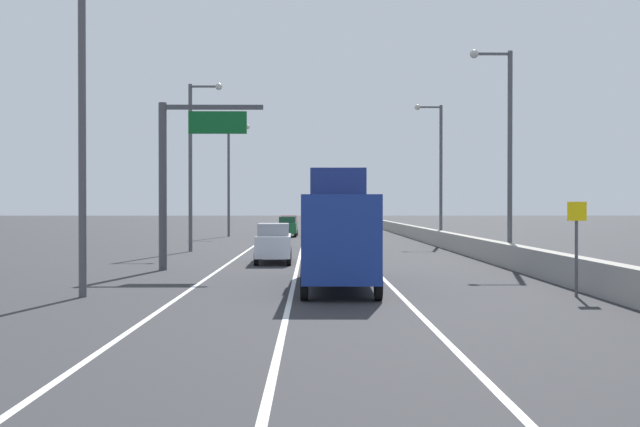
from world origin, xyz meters
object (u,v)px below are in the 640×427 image
at_px(lamp_post_right_third, 438,164).
at_px(lamp_post_left_far, 231,173).
at_px(speed_advisory_sign, 577,241).
at_px(car_blue_4, 324,234).
at_px(lamp_post_left_mid, 194,155).
at_px(car_green_0, 288,227).
at_px(lamp_post_left_near, 90,103).
at_px(car_red_3, 289,224).
at_px(car_white_2, 274,243).
at_px(overhead_sign_gantry, 179,165).
at_px(box_truck, 339,231).
at_px(car_gray_1, 325,243).
at_px(lamp_post_right_second, 505,142).

xyz_separation_m(lamp_post_right_third, lamp_post_left_far, (-17.29, 13.55, 0.00)).
bearing_deg(speed_advisory_sign, car_blue_4, 105.72).
relative_size(lamp_post_right_third, lamp_post_left_mid, 1.00).
bearing_deg(car_green_0, lamp_post_left_near, -95.96).
relative_size(lamp_post_left_far, car_green_0, 2.24).
xyz_separation_m(lamp_post_left_near, car_blue_4, (7.80, 26.56, -5.14)).
bearing_deg(car_red_3, car_blue_4, -83.13).
height_order(car_white_2, car_red_3, car_white_2).
relative_size(car_white_2, car_red_3, 1.06).
xyz_separation_m(overhead_sign_gantry, speed_advisory_sign, (14.28, -9.59, -2.96)).
distance_m(speed_advisory_sign, car_blue_4, 27.74).
distance_m(speed_advisory_sign, lamp_post_right_third, 32.19).
height_order(speed_advisory_sign, box_truck, box_truck).
height_order(overhead_sign_gantry, speed_advisory_sign, overhead_sign_gantry).
xyz_separation_m(lamp_post_right_third, car_blue_4, (-8.82, -5.18, -5.14)).
height_order(lamp_post_right_third, car_blue_4, lamp_post_right_third).
bearing_deg(lamp_post_left_near, overhead_sign_gantry, 83.75).
bearing_deg(lamp_post_left_far, overhead_sign_gantry, -87.27).
distance_m(car_white_2, box_truck, 10.81).
distance_m(lamp_post_left_near, car_blue_4, 28.16).
relative_size(lamp_post_left_mid, car_white_2, 2.23).
height_order(lamp_post_right_third, car_white_2, lamp_post_right_third).
bearing_deg(car_green_0, car_gray_1, -84.57).
bearing_deg(car_blue_4, overhead_sign_gantry, -111.59).
xyz_separation_m(speed_advisory_sign, lamp_post_right_second, (1.29, 13.00, 4.33)).
relative_size(lamp_post_right_second, car_white_2, 2.23).
distance_m(speed_advisory_sign, car_gray_1, 16.52).
xyz_separation_m(overhead_sign_gantry, car_red_3, (3.51, 44.15, -3.78)).
bearing_deg(car_red_3, lamp_post_left_far, -122.07).
distance_m(lamp_post_left_near, lamp_post_left_mid, 22.65).
xyz_separation_m(speed_advisory_sign, car_blue_4, (-7.51, 26.69, -0.81)).
bearing_deg(lamp_post_left_near, speed_advisory_sign, -0.48).
distance_m(lamp_post_right_second, car_gray_1, 10.47).
height_order(car_green_0, car_gray_1, car_green_0).
distance_m(car_gray_1, car_red_3, 39.25).
relative_size(lamp_post_right_third, car_red_3, 2.37).
bearing_deg(speed_advisory_sign, car_white_2, 126.67).
relative_size(speed_advisory_sign, car_green_0, 0.63).
bearing_deg(car_blue_4, lamp_post_right_third, 30.44).
distance_m(lamp_post_right_third, lamp_post_left_near, 35.83).
height_order(car_green_0, car_white_2, car_white_2).
bearing_deg(box_truck, car_green_0, 94.40).
bearing_deg(car_red_3, speed_advisory_sign, -78.67).
height_order(speed_advisory_sign, car_gray_1, speed_advisory_sign).
relative_size(overhead_sign_gantry, car_red_3, 1.66).
xyz_separation_m(lamp_post_right_third, car_green_0, (-11.90, 13.48, -5.14)).
bearing_deg(lamp_post_left_far, lamp_post_right_second, -61.95).
xyz_separation_m(lamp_post_left_mid, car_red_3, (5.00, 30.96, -5.14)).
height_order(lamp_post_left_far, car_gray_1, lamp_post_left_far).
bearing_deg(car_blue_4, car_gray_1, -90.76).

